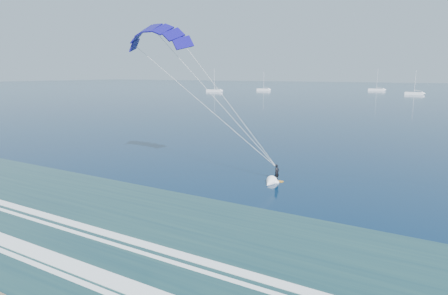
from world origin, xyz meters
name	(u,v)px	position (x,y,z in m)	size (l,w,h in m)	color
kitesurfer_rig	(212,95)	(2.58, 24.48, 8.04)	(16.72, 6.40, 15.76)	orange
sailboat_0	(214,91)	(-94.81, 176.86, 0.69)	(9.32, 2.40, 12.59)	white
sailboat_1	(264,90)	(-77.76, 202.81, 0.68)	(7.80, 2.40, 10.84)	white
sailboat_2	(377,90)	(-21.93, 235.82, 0.68)	(8.98, 2.40, 12.07)	white
sailboat_3	(414,93)	(1.45, 201.19, 0.68)	(8.13, 2.40, 11.36)	white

